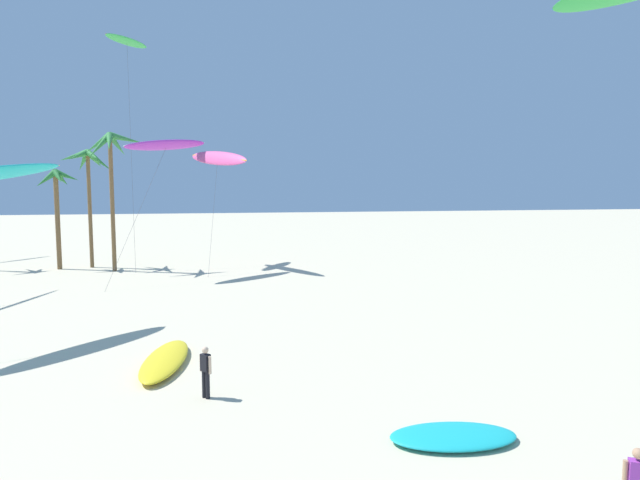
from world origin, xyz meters
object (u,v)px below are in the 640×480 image
(palm_tree_2, at_px, (57,190))
(flying_kite_4, at_px, (167,145))
(palm_tree_3, at_px, (111,157))
(grounded_kite_0, at_px, (165,360))
(grounded_kite_2, at_px, (453,436))
(flying_kite_7, at_px, (127,42))
(flying_kite_3, at_px, (218,158))
(person_near_right, at_px, (206,370))
(palm_tree_4, at_px, (88,167))

(palm_tree_2, distance_m, flying_kite_4, 10.97)
(palm_tree_3, height_order, grounded_kite_0, palm_tree_3)
(grounded_kite_2, bearing_deg, flying_kite_7, 108.08)
(flying_kite_3, distance_m, flying_kite_7, 13.81)
(palm_tree_3, bearing_deg, palm_tree_2, 155.29)
(palm_tree_3, distance_m, grounded_kite_2, 36.43)
(flying_kite_4, xyz_separation_m, grounded_kite_2, (8.77, -29.70, -9.82))
(flying_kite_3, height_order, person_near_right, flying_kite_3)
(flying_kite_3, bearing_deg, grounded_kite_0, -96.61)
(palm_tree_2, height_order, person_near_right, palm_tree_2)
(palm_tree_3, distance_m, flying_kite_3, 8.34)
(flying_kite_7, xyz_separation_m, grounded_kite_2, (12.37, -37.88, -19.37))
(grounded_kite_0, height_order, grounded_kite_2, grounded_kite_0)
(flying_kite_7, bearing_deg, flying_kite_4, -66.30)
(palm_tree_4, distance_m, grounded_kite_0, 29.58)
(grounded_kite_0, relative_size, person_near_right, 3.12)
(flying_kite_3, bearing_deg, palm_tree_3, 178.83)
(palm_tree_2, xyz_separation_m, person_near_right, (11.57, -30.46, -5.65))
(palm_tree_2, distance_m, person_near_right, 33.07)
(palm_tree_3, xyz_separation_m, grounded_kite_0, (5.49, -24.80, -8.99))
(flying_kite_4, bearing_deg, flying_kite_3, 36.28)
(flying_kite_3, distance_m, grounded_kite_0, 26.37)
(flying_kite_4, relative_size, flying_kite_7, 0.54)
(palm_tree_2, distance_m, grounded_kite_2, 39.66)
(flying_kite_7, height_order, grounded_kite_0, flying_kite_7)
(flying_kite_4, bearing_deg, person_near_right, -84.39)
(flying_kite_7, height_order, person_near_right, flying_kite_7)
(palm_tree_4, xyz_separation_m, flying_kite_7, (3.14, 2.64, 11.08))
(palm_tree_3, xyz_separation_m, flying_kite_7, (0.88, 5.17, 10.32))
(palm_tree_4, bearing_deg, palm_tree_2, -169.97)
(palm_tree_3, bearing_deg, flying_kite_7, 80.32)
(palm_tree_2, relative_size, person_near_right, 4.97)
(person_near_right, bearing_deg, flying_kite_7, 100.28)
(palm_tree_2, xyz_separation_m, flying_kite_4, (9.08, -5.13, 3.39))
(palm_tree_3, height_order, flying_kite_4, palm_tree_3)
(grounded_kite_2, bearing_deg, palm_tree_2, 117.15)
(palm_tree_2, height_order, palm_tree_3, palm_tree_3)
(flying_kite_3, xyz_separation_m, flying_kite_4, (-3.87, -2.84, 0.77))
(palm_tree_4, distance_m, flying_kite_3, 10.97)
(flying_kite_7, bearing_deg, palm_tree_4, -139.98)
(palm_tree_4, relative_size, person_near_right, 5.98)
(palm_tree_3, relative_size, flying_kite_4, 1.03)
(person_near_right, bearing_deg, palm_tree_2, 110.80)
(grounded_kite_2, bearing_deg, grounded_kite_0, 134.45)
(palm_tree_3, height_order, person_near_right, palm_tree_3)
(flying_kite_7, bearing_deg, palm_tree_3, -99.68)
(grounded_kite_0, xyz_separation_m, grounded_kite_2, (7.76, -7.91, -0.06))
(flying_kite_3, bearing_deg, person_near_right, -92.80)
(palm_tree_2, bearing_deg, palm_tree_3, -24.71)
(palm_tree_4, height_order, grounded_kite_0, palm_tree_4)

